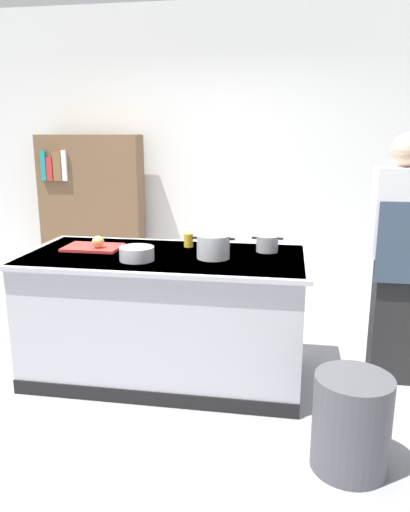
# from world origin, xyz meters

# --- Properties ---
(ground_plane) EXTENTS (10.00, 10.00, 0.00)m
(ground_plane) POSITION_xyz_m (0.00, 0.00, 0.00)
(ground_plane) COLOR gray
(back_wall) EXTENTS (6.40, 0.12, 3.00)m
(back_wall) POSITION_xyz_m (0.00, 2.10, 1.50)
(back_wall) COLOR white
(back_wall) RESTS_ON ground_plane
(counter_island) EXTENTS (1.98, 0.98, 0.90)m
(counter_island) POSITION_xyz_m (0.00, -0.00, 0.47)
(counter_island) COLOR #B7BABF
(counter_island) RESTS_ON ground_plane
(cutting_board) EXTENTS (0.40, 0.28, 0.02)m
(cutting_board) POSITION_xyz_m (-0.56, 0.08, 0.91)
(cutting_board) COLOR red
(cutting_board) RESTS_ON counter_island
(onion) EXTENTS (0.09, 0.09, 0.09)m
(onion) POSITION_xyz_m (-0.49, 0.04, 0.96)
(onion) COLOR tan
(onion) RESTS_ON cutting_board
(stock_pot) EXTENTS (0.29, 0.22, 0.16)m
(stock_pot) POSITION_xyz_m (0.35, -0.05, 0.98)
(stock_pot) COLOR #B7BABF
(stock_pot) RESTS_ON counter_island
(sauce_pan) EXTENTS (0.22, 0.15, 0.11)m
(sauce_pan) POSITION_xyz_m (0.70, 0.20, 0.96)
(sauce_pan) COLOR #99999E
(sauce_pan) RESTS_ON counter_island
(mixing_bowl) EXTENTS (0.23, 0.23, 0.09)m
(mixing_bowl) POSITION_xyz_m (-0.14, -0.19, 0.95)
(mixing_bowl) COLOR #B7BABF
(mixing_bowl) RESTS_ON counter_island
(juice_cup) EXTENTS (0.07, 0.07, 0.10)m
(juice_cup) POSITION_xyz_m (0.12, 0.26, 0.95)
(juice_cup) COLOR yellow
(juice_cup) RESTS_ON counter_island
(trash_bin) EXTENTS (0.40, 0.40, 0.52)m
(trash_bin) POSITION_xyz_m (1.20, -0.86, 0.26)
(trash_bin) COLOR #4C4C51
(trash_bin) RESTS_ON ground_plane
(person_chef) EXTENTS (0.38, 0.25, 1.72)m
(person_chef) POSITION_xyz_m (1.58, 0.19, 0.91)
(person_chef) COLOR #242424
(person_chef) RESTS_ON ground_plane
(bookshelf) EXTENTS (1.10, 0.31, 1.70)m
(bookshelf) POSITION_xyz_m (-1.25, 1.80, 0.85)
(bookshelf) COLOR brown
(bookshelf) RESTS_ON ground_plane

